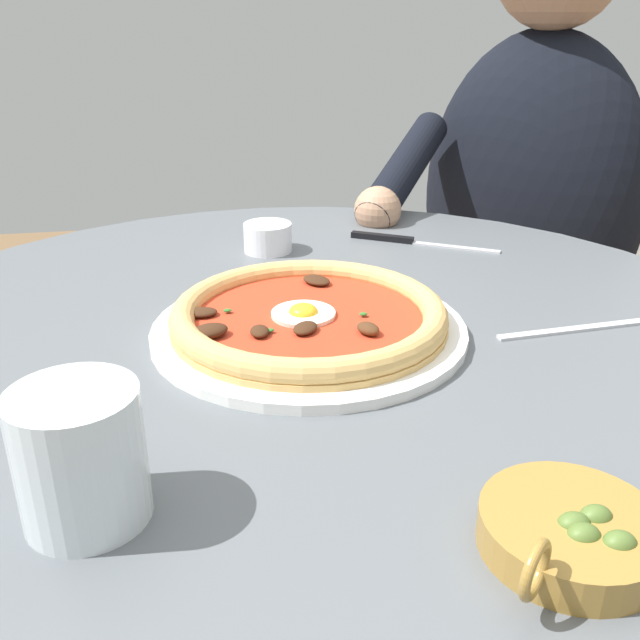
{
  "coord_description": "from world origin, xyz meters",
  "views": [
    {
      "loc": [
        0.1,
        0.61,
        1.02
      ],
      "look_at": [
        -0.01,
        0.01,
        0.75
      ],
      "focal_mm": 39.16,
      "sensor_mm": 36.0,
      "label": 1
    }
  ],
  "objects_px": {
    "steak_knife": "(402,240)",
    "diner_person": "(517,298)",
    "water_glass": "(82,465)",
    "fork_utensil": "(582,328)",
    "ramekin_capers": "(268,236)",
    "olive_pan": "(571,532)",
    "dining_table": "(310,447)",
    "cafe_chair_diner": "(539,289)",
    "pizza_on_plate": "(307,318)"
  },
  "relations": [
    {
      "from": "fork_utensil",
      "to": "ramekin_capers",
      "type": "bearing_deg",
      "value": -47.03
    },
    {
      "from": "fork_utensil",
      "to": "olive_pan",
      "type": "bearing_deg",
      "value": 59.86
    },
    {
      "from": "pizza_on_plate",
      "to": "olive_pan",
      "type": "bearing_deg",
      "value": 107.97
    },
    {
      "from": "steak_knife",
      "to": "ramekin_capers",
      "type": "bearing_deg",
      "value": 2.17
    },
    {
      "from": "steak_knife",
      "to": "diner_person",
      "type": "distance_m",
      "value": 0.43
    },
    {
      "from": "dining_table",
      "to": "ramekin_capers",
      "type": "height_order",
      "value": "ramekin_capers"
    },
    {
      "from": "pizza_on_plate",
      "to": "diner_person",
      "type": "height_order",
      "value": "diner_person"
    },
    {
      "from": "pizza_on_plate",
      "to": "olive_pan",
      "type": "height_order",
      "value": "olive_pan"
    },
    {
      "from": "olive_pan",
      "to": "fork_utensil",
      "type": "height_order",
      "value": "olive_pan"
    },
    {
      "from": "ramekin_capers",
      "to": "diner_person",
      "type": "relative_size",
      "value": 0.05
    },
    {
      "from": "fork_utensil",
      "to": "cafe_chair_diner",
      "type": "height_order",
      "value": "cafe_chair_diner"
    },
    {
      "from": "water_glass",
      "to": "fork_utensil",
      "type": "distance_m",
      "value": 0.49
    },
    {
      "from": "dining_table",
      "to": "steak_knife",
      "type": "distance_m",
      "value": 0.35
    },
    {
      "from": "diner_person",
      "to": "fork_utensil",
      "type": "bearing_deg",
      "value": 69.71
    },
    {
      "from": "pizza_on_plate",
      "to": "diner_person",
      "type": "xyz_separation_m",
      "value": [
        -0.47,
        -0.5,
        -0.21
      ]
    },
    {
      "from": "dining_table",
      "to": "fork_utensil",
      "type": "bearing_deg",
      "value": 172.24
    },
    {
      "from": "olive_pan",
      "to": "fork_utensil",
      "type": "relative_size",
      "value": 0.62
    },
    {
      "from": "dining_table",
      "to": "ramekin_capers",
      "type": "distance_m",
      "value": 0.31
    },
    {
      "from": "water_glass",
      "to": "cafe_chair_diner",
      "type": "bearing_deg",
      "value": -131.23
    },
    {
      "from": "water_glass",
      "to": "fork_utensil",
      "type": "xyz_separation_m",
      "value": [
        -0.45,
        -0.2,
        -0.04
      ]
    },
    {
      "from": "steak_knife",
      "to": "cafe_chair_diner",
      "type": "relative_size",
      "value": 0.22
    },
    {
      "from": "pizza_on_plate",
      "to": "diner_person",
      "type": "relative_size",
      "value": 0.26
    },
    {
      "from": "steak_knife",
      "to": "fork_utensil",
      "type": "height_order",
      "value": "steak_knife"
    },
    {
      "from": "olive_pan",
      "to": "diner_person",
      "type": "xyz_separation_m",
      "value": [
        -0.37,
        -0.83,
        -0.21
      ]
    },
    {
      "from": "water_glass",
      "to": "diner_person",
      "type": "distance_m",
      "value": 1.01
    },
    {
      "from": "dining_table",
      "to": "olive_pan",
      "type": "xyz_separation_m",
      "value": [
        -0.1,
        0.32,
        0.14
      ]
    },
    {
      "from": "water_glass",
      "to": "fork_utensil",
      "type": "bearing_deg",
      "value": -155.33
    },
    {
      "from": "water_glass",
      "to": "steak_knife",
      "type": "bearing_deg",
      "value": -124.24
    },
    {
      "from": "steak_knife",
      "to": "cafe_chair_diner",
      "type": "bearing_deg",
      "value": -139.61
    },
    {
      "from": "water_glass",
      "to": "ramekin_capers",
      "type": "height_order",
      "value": "water_glass"
    },
    {
      "from": "olive_pan",
      "to": "diner_person",
      "type": "height_order",
      "value": "diner_person"
    },
    {
      "from": "water_glass",
      "to": "steak_knife",
      "type": "xyz_separation_m",
      "value": [
        -0.35,
        -0.51,
        -0.03
      ]
    },
    {
      "from": "olive_pan",
      "to": "pizza_on_plate",
      "type": "bearing_deg",
      "value": -72.03
    },
    {
      "from": "pizza_on_plate",
      "to": "ramekin_capers",
      "type": "height_order",
      "value": "ramekin_capers"
    },
    {
      "from": "steak_knife",
      "to": "fork_utensil",
      "type": "relative_size",
      "value": 1.0
    },
    {
      "from": "dining_table",
      "to": "olive_pan",
      "type": "bearing_deg",
      "value": 107.77
    },
    {
      "from": "ramekin_capers",
      "to": "diner_person",
      "type": "distance_m",
      "value": 0.58
    },
    {
      "from": "olive_pan",
      "to": "diner_person",
      "type": "bearing_deg",
      "value": -113.87
    },
    {
      "from": "steak_knife",
      "to": "fork_utensil",
      "type": "bearing_deg",
      "value": 107.37
    },
    {
      "from": "ramekin_capers",
      "to": "diner_person",
      "type": "height_order",
      "value": "diner_person"
    },
    {
      "from": "ramekin_capers",
      "to": "olive_pan",
      "type": "xyz_separation_m",
      "value": [
        -0.12,
        0.59,
        -0.01
      ]
    },
    {
      "from": "pizza_on_plate",
      "to": "water_glass",
      "type": "distance_m",
      "value": 0.3
    },
    {
      "from": "water_glass",
      "to": "ramekin_capers",
      "type": "xyz_separation_m",
      "value": [
        -0.16,
        -0.51,
        -0.02
      ]
    },
    {
      "from": "pizza_on_plate",
      "to": "cafe_chair_diner",
      "type": "distance_m",
      "value": 0.86
    },
    {
      "from": "dining_table",
      "to": "water_glass",
      "type": "bearing_deg",
      "value": 53.67
    },
    {
      "from": "dining_table",
      "to": "fork_utensil",
      "type": "distance_m",
      "value": 0.3
    },
    {
      "from": "dining_table",
      "to": "water_glass",
      "type": "height_order",
      "value": "water_glass"
    },
    {
      "from": "pizza_on_plate",
      "to": "cafe_chair_diner",
      "type": "bearing_deg",
      "value": -133.19
    },
    {
      "from": "steak_knife",
      "to": "diner_person",
      "type": "xyz_separation_m",
      "value": [
        -0.3,
        -0.23,
        -0.2
      ]
    },
    {
      "from": "pizza_on_plate",
      "to": "water_glass",
      "type": "relative_size",
      "value": 3.49
    }
  ]
}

